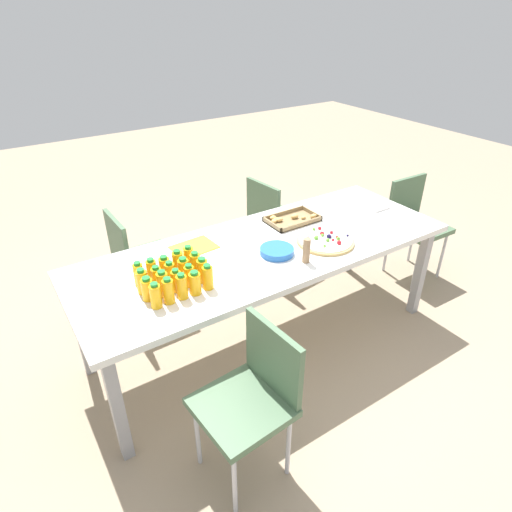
% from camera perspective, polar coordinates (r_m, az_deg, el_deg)
% --- Properties ---
extents(ground_plane, '(12.00, 12.00, 0.00)m').
position_cam_1_polar(ground_plane, '(3.16, 1.22, -10.69)').
color(ground_plane, gray).
extents(party_table, '(2.41, 0.88, 0.75)m').
position_cam_1_polar(party_table, '(2.75, 1.38, 0.17)').
color(party_table, white).
rests_on(party_table, ground_plane).
extents(chair_far_left, '(0.41, 0.41, 0.83)m').
position_cam_1_polar(chair_far_left, '(3.22, -15.27, -0.01)').
color(chair_far_left, '#4C6B4C').
rests_on(chair_far_left, ground_plane).
extents(chair_end, '(0.41, 0.41, 0.83)m').
position_cam_1_polar(chair_end, '(3.87, 19.95, 4.56)').
color(chair_end, '#4C6B4C').
rests_on(chair_end, ground_plane).
extents(chair_near_left, '(0.43, 0.43, 0.83)m').
position_cam_1_polar(chair_near_left, '(2.13, -0.35, -17.42)').
color(chair_near_left, '#4C6B4C').
rests_on(chair_near_left, ground_plane).
extents(chair_far_right, '(0.45, 0.45, 0.83)m').
position_cam_1_polar(chair_far_right, '(3.67, 2.27, 5.09)').
color(chair_far_right, '#4C6B4C').
rests_on(chair_far_right, ground_plane).
extents(juice_bottle_0, '(0.06, 0.06, 0.14)m').
position_cam_1_polar(juice_bottle_0, '(2.22, -13.00, -5.11)').
color(juice_bottle_0, '#FAAD14').
rests_on(juice_bottle_0, party_table).
extents(juice_bottle_1, '(0.06, 0.06, 0.15)m').
position_cam_1_polar(juice_bottle_1, '(2.24, -11.39, -4.51)').
color(juice_bottle_1, '#F9AE14').
rests_on(juice_bottle_1, party_table).
extents(juice_bottle_2, '(0.06, 0.06, 0.15)m').
position_cam_1_polar(juice_bottle_2, '(2.26, -9.66, -3.96)').
color(juice_bottle_2, '#F9AD14').
rests_on(juice_bottle_2, party_table).
extents(juice_bottle_3, '(0.06, 0.06, 0.13)m').
position_cam_1_polar(juice_bottle_3, '(2.28, -7.98, -3.55)').
color(juice_bottle_3, '#FAAE14').
rests_on(juice_bottle_3, party_table).
extents(juice_bottle_4, '(0.06, 0.06, 0.15)m').
position_cam_1_polar(juice_bottle_4, '(2.31, -6.33, -2.78)').
color(juice_bottle_4, '#F9AE14').
rests_on(juice_bottle_4, party_table).
extents(juice_bottle_5, '(0.06, 0.06, 0.13)m').
position_cam_1_polar(juice_bottle_5, '(2.28, -14.01, -4.23)').
color(juice_bottle_5, '#FAAC14').
rests_on(juice_bottle_5, party_table).
extents(juice_bottle_6, '(0.06, 0.06, 0.15)m').
position_cam_1_polar(juice_bottle_6, '(2.29, -12.10, -3.59)').
color(juice_bottle_6, '#FAAB14').
rests_on(juice_bottle_6, party_table).
extents(juice_bottle_7, '(0.05, 0.05, 0.13)m').
position_cam_1_polar(juice_bottle_7, '(2.32, -10.38, -3.22)').
color(juice_bottle_7, '#F9AE14').
rests_on(juice_bottle_7, party_table).
extents(juice_bottle_8, '(0.05, 0.05, 0.13)m').
position_cam_1_polar(juice_bottle_8, '(2.35, -8.72, -2.58)').
color(juice_bottle_8, '#F9AB14').
rests_on(juice_bottle_8, party_table).
extents(juice_bottle_9, '(0.06, 0.06, 0.15)m').
position_cam_1_polar(juice_bottle_9, '(2.37, -7.03, -1.87)').
color(juice_bottle_9, '#FAAD14').
rests_on(juice_bottle_9, party_table).
extents(juice_bottle_10, '(0.06, 0.06, 0.15)m').
position_cam_1_polar(juice_bottle_10, '(2.34, -14.65, -3.27)').
color(juice_bottle_10, '#F9AE14').
rests_on(juice_bottle_10, party_table).
extents(juice_bottle_11, '(0.05, 0.05, 0.13)m').
position_cam_1_polar(juice_bottle_11, '(2.37, -12.84, -2.77)').
color(juice_bottle_11, '#FAAE14').
rests_on(juice_bottle_11, party_table).
extents(juice_bottle_12, '(0.05, 0.05, 0.14)m').
position_cam_1_polar(juice_bottle_12, '(2.38, -11.16, -2.26)').
color(juice_bottle_12, '#F9AE14').
rests_on(juice_bottle_12, party_table).
extents(juice_bottle_13, '(0.06, 0.06, 0.13)m').
position_cam_1_polar(juice_bottle_13, '(2.41, -9.45, -1.68)').
color(juice_bottle_13, '#FAAC14').
rests_on(juice_bottle_13, party_table).
extents(juice_bottle_14, '(0.06, 0.06, 0.15)m').
position_cam_1_polar(juice_bottle_14, '(2.42, -7.92, -1.12)').
color(juice_bottle_14, '#F9AD14').
rests_on(juice_bottle_14, party_table).
extents(juice_bottle_15, '(0.05, 0.05, 0.14)m').
position_cam_1_polar(juice_bottle_15, '(2.40, -15.09, -2.36)').
color(juice_bottle_15, '#FAAE14').
rests_on(juice_bottle_15, party_table).
extents(juice_bottle_16, '(0.06, 0.06, 0.14)m').
position_cam_1_polar(juice_bottle_16, '(2.42, -13.48, -1.89)').
color(juice_bottle_16, '#FAAC14').
rests_on(juice_bottle_16, party_table).
extents(juice_bottle_17, '(0.06, 0.06, 0.14)m').
position_cam_1_polar(juice_bottle_17, '(2.44, -11.85, -1.50)').
color(juice_bottle_17, '#F9AB14').
rests_on(juice_bottle_17, party_table).
extents(juice_bottle_18, '(0.06, 0.06, 0.15)m').
position_cam_1_polar(juice_bottle_18, '(2.46, -10.18, -0.85)').
color(juice_bottle_18, '#F9AE14').
rests_on(juice_bottle_18, party_table).
extents(juice_bottle_19, '(0.06, 0.06, 0.15)m').
position_cam_1_polar(juice_bottle_19, '(2.49, -8.78, -0.29)').
color(juice_bottle_19, '#FAAC14').
rests_on(juice_bottle_19, party_table).
extents(fruit_pizza, '(0.36, 0.36, 0.05)m').
position_cam_1_polar(fruit_pizza, '(2.79, 9.07, 2.02)').
color(fruit_pizza, tan).
rests_on(fruit_pizza, party_table).
extents(snack_tray, '(0.36, 0.22, 0.04)m').
position_cam_1_polar(snack_tray, '(3.04, 4.59, 4.78)').
color(snack_tray, olive).
rests_on(snack_tray, party_table).
extents(plate_stack, '(0.21, 0.21, 0.04)m').
position_cam_1_polar(plate_stack, '(2.63, 2.71, 0.66)').
color(plate_stack, blue).
rests_on(plate_stack, party_table).
extents(napkin_stack, '(0.15, 0.15, 0.02)m').
position_cam_1_polar(napkin_stack, '(3.36, 15.34, 6.25)').
color(napkin_stack, white).
rests_on(napkin_stack, party_table).
extents(cardboard_tube, '(0.04, 0.04, 0.15)m').
position_cam_1_polar(cardboard_tube, '(2.54, 6.61, 0.72)').
color(cardboard_tube, '#9E7A56').
rests_on(cardboard_tube, party_table).
extents(paper_folder, '(0.27, 0.22, 0.01)m').
position_cam_1_polar(paper_folder, '(2.73, -8.10, 1.16)').
color(paper_folder, yellow).
rests_on(paper_folder, party_table).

